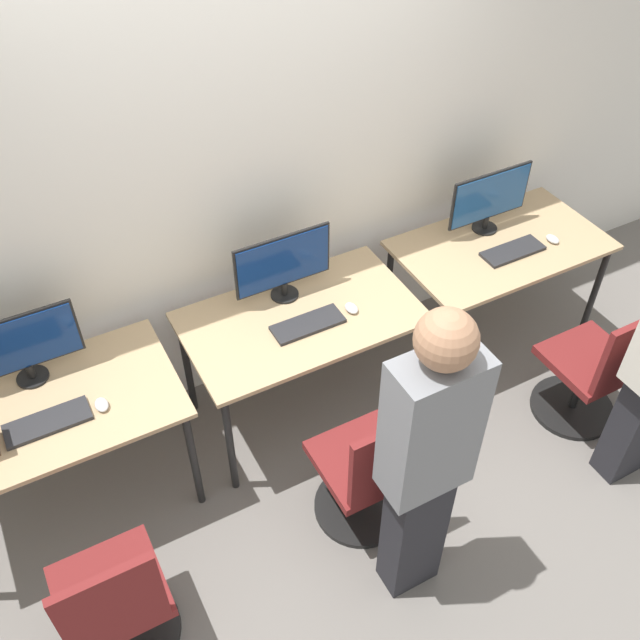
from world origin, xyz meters
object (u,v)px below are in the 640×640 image
Objects in this scene: mouse_center at (351,308)px; mouse_right at (553,239)px; keyboard_left at (48,422)px; keyboard_right at (513,251)px; office_chair_left at (116,609)px; keyboard_center at (308,324)px; person_center at (426,458)px; monitor_left at (20,346)px; monitor_center at (283,264)px; mouse_left at (102,405)px; office_chair_center at (369,475)px; monitor_right at (490,199)px; office_chair_right at (593,374)px.

mouse_center and mouse_right have the same top height.
keyboard_right is at bearing -0.01° from keyboard_left.
keyboard_right is (2.63, 0.76, 0.39)m from office_chair_left.
person_center reaches higher than keyboard_center.
monitor_left and monitor_center have the same top height.
monitor_center is 0.32× the size of person_center.
mouse_left is at bearing 72.81° from office_chair_left.
office_chair_left is at bearing -149.24° from keyboard_center.
mouse_left reaches higher than keyboard_left.
monitor_center reaches higher than mouse_left.
person_center reaches higher than mouse_left.
office_chair_center is 1.63× the size of monitor_right.
monitor_left reaches higher than keyboard_right.
keyboard_center is at bearing -169.36° from monitor_right.
office_chair_left is at bearing -153.68° from mouse_center.
mouse_left is 1.00× the size of mouse_center.
mouse_center is 1.34m from mouse_right.
person_center is (-0.28, -1.07, 0.18)m from mouse_center.
monitor_center is at bearing 90.00° from keyboard_center.
office_chair_left is (0.01, -1.08, -0.60)m from monitor_left.
monitor_left is at bearing 173.34° from mouse_right.
keyboard_center is 4.20× the size of mouse_right.
mouse_center is 1.41m from office_chair_right.
mouse_center is at bearing -1.12° from keyboard_center.
office_chair_right is (1.40, -0.73, -0.39)m from keyboard_center.
mouse_right is at bearing -1.51° from mouse_center.
keyboard_left is at bearing 90.77° from office_chair_left.
keyboard_right is at bearing -0.66° from keyboard_center.
keyboard_right is (2.64, -0.00, 0.00)m from keyboard_left.
office_chair_left is at bearing -141.27° from monitor_center.
office_chair_right reaches higher than keyboard_center.
monitor_left reaches higher than office_chair_center.
monitor_right reaches higher than keyboard_center.
office_chair_left is 1.79m from mouse_center.
person_center reaches higher than office_chair_right.
mouse_right is (0.27, -0.03, 0.01)m from keyboard_right.
office_chair_right is at bearing -32.38° from mouse_center.
monitor_center is at bearing 87.50° from office_chair_center.
monitor_right is (1.32, -0.02, 0.00)m from monitor_center.
office_chair_center is at bearing -112.93° from mouse_center.
office_chair_right is (2.71, -0.71, -0.39)m from keyboard_left.
person_center is 4.53× the size of keyboard_right.
person_center reaches higher than keyboard_left.
monitor_center is at bearing 88.75° from person_center.
monitor_left reaches higher than office_chair_left.
office_chair_center is (-0.04, -0.71, -0.39)m from keyboard_center.
monitor_left is at bearing 90.00° from keyboard_left.
office_chair_center is at bearing -144.88° from monitor_right.
monitor_right reaches higher than office_chair_center.
office_chair_left is 1.00× the size of office_chair_right.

